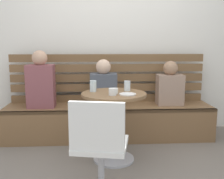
{
  "coord_description": "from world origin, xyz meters",
  "views": [
    {
      "loc": [
        -0.16,
        -2.24,
        1.25
      ],
      "look_at": [
        0.01,
        0.66,
        0.75
      ],
      "focal_mm": 43.18,
      "sensor_mm": 36.0,
      "label": 1
    }
  ],
  "objects_px": {
    "cup_glass_tall": "(93,86)",
    "plate_small": "(128,94)",
    "booth_bench": "(109,122)",
    "white_chair": "(100,148)",
    "cafe_table": "(114,114)",
    "cup_water_clear": "(127,86)",
    "person_adult": "(41,82)",
    "cup_ceramic_white": "(113,92)",
    "cup_espresso_small": "(115,91)",
    "person_child_left": "(103,86)",
    "person_child_middle": "(170,86)"
  },
  "relations": [
    {
      "from": "white_chair",
      "to": "cup_ceramic_white",
      "type": "bearing_deg",
      "value": 78.18
    },
    {
      "from": "person_child_left",
      "to": "cup_ceramic_white",
      "type": "relative_size",
      "value": 7.63
    },
    {
      "from": "booth_bench",
      "to": "white_chair",
      "type": "distance_m",
      "value": 1.53
    },
    {
      "from": "cup_ceramic_white",
      "to": "plate_small",
      "type": "height_order",
      "value": "cup_ceramic_white"
    },
    {
      "from": "person_adult",
      "to": "cup_glass_tall",
      "type": "relative_size",
      "value": 6.05
    },
    {
      "from": "cafe_table",
      "to": "person_child_middle",
      "type": "xyz_separation_m",
      "value": [
        0.79,
        0.72,
        0.18
      ]
    },
    {
      "from": "person_adult",
      "to": "cup_water_clear",
      "type": "xyz_separation_m",
      "value": [
        1.04,
        -0.55,
        0.03
      ]
    },
    {
      "from": "person_child_left",
      "to": "booth_bench",
      "type": "bearing_deg",
      "value": 22.74
    },
    {
      "from": "cup_glass_tall",
      "to": "plate_small",
      "type": "distance_m",
      "value": 0.41
    },
    {
      "from": "booth_bench",
      "to": "white_chair",
      "type": "relative_size",
      "value": 3.18
    },
    {
      "from": "cafe_table",
      "to": "plate_small",
      "type": "height_order",
      "value": "plate_small"
    },
    {
      "from": "white_chair",
      "to": "cup_water_clear",
      "type": "xyz_separation_m",
      "value": [
        0.32,
        0.93,
        0.33
      ]
    },
    {
      "from": "white_chair",
      "to": "person_child_left",
      "type": "height_order",
      "value": "person_child_left"
    },
    {
      "from": "cup_water_clear",
      "to": "plate_small",
      "type": "distance_m",
      "value": 0.23
    },
    {
      "from": "person_adult",
      "to": "person_child_middle",
      "type": "distance_m",
      "value": 1.68
    },
    {
      "from": "person_child_middle",
      "to": "booth_bench",
      "type": "bearing_deg",
      "value": -178.16
    },
    {
      "from": "cup_glass_tall",
      "to": "cup_water_clear",
      "type": "relative_size",
      "value": 1.09
    },
    {
      "from": "cafe_table",
      "to": "plate_small",
      "type": "xyz_separation_m",
      "value": [
        0.13,
        -0.11,
        0.23
      ]
    },
    {
      "from": "cafe_table",
      "to": "cup_glass_tall",
      "type": "distance_m",
      "value": 0.37
    },
    {
      "from": "booth_bench",
      "to": "cup_water_clear",
      "type": "xyz_separation_m",
      "value": [
        0.17,
        -0.57,
        0.57
      ]
    },
    {
      "from": "white_chair",
      "to": "cup_glass_tall",
      "type": "bearing_deg",
      "value": 93.39
    },
    {
      "from": "booth_bench",
      "to": "white_chair",
      "type": "bearing_deg",
      "value": -95.41
    },
    {
      "from": "person_child_left",
      "to": "plate_small",
      "type": "height_order",
      "value": "person_child_left"
    },
    {
      "from": "cup_glass_tall",
      "to": "cup_espresso_small",
      "type": "height_order",
      "value": "cup_glass_tall"
    },
    {
      "from": "person_adult",
      "to": "cup_espresso_small",
      "type": "bearing_deg",
      "value": -37.6
    },
    {
      "from": "cafe_table",
      "to": "plate_small",
      "type": "distance_m",
      "value": 0.28
    },
    {
      "from": "person_adult",
      "to": "cup_ceramic_white",
      "type": "bearing_deg",
      "value": -42.1
    },
    {
      "from": "person_child_left",
      "to": "cup_water_clear",
      "type": "relative_size",
      "value": 5.55
    },
    {
      "from": "cafe_table",
      "to": "cup_water_clear",
      "type": "xyz_separation_m",
      "value": [
        0.15,
        0.12,
        0.28
      ]
    },
    {
      "from": "booth_bench",
      "to": "cup_espresso_small",
      "type": "height_order",
      "value": "cup_espresso_small"
    },
    {
      "from": "person_child_middle",
      "to": "cup_water_clear",
      "type": "height_order",
      "value": "person_child_middle"
    },
    {
      "from": "person_adult",
      "to": "cup_glass_tall",
      "type": "xyz_separation_m",
      "value": [
        0.67,
        -0.57,
        0.04
      ]
    },
    {
      "from": "booth_bench",
      "to": "cup_glass_tall",
      "type": "distance_m",
      "value": 0.86
    },
    {
      "from": "cup_espresso_small",
      "to": "plate_small",
      "type": "xyz_separation_m",
      "value": [
        0.12,
        -0.08,
        -0.02
      ]
    },
    {
      "from": "cup_espresso_small",
      "to": "cafe_table",
      "type": "bearing_deg",
      "value": 118.33
    },
    {
      "from": "cafe_table",
      "to": "cup_glass_tall",
      "type": "bearing_deg",
      "value": 156.6
    },
    {
      "from": "cafe_table",
      "to": "person_child_left",
      "type": "distance_m",
      "value": 0.7
    },
    {
      "from": "cup_glass_tall",
      "to": "plate_small",
      "type": "bearing_deg",
      "value": -30.11
    },
    {
      "from": "white_chair",
      "to": "person_child_middle",
      "type": "xyz_separation_m",
      "value": [
        0.96,
        1.53,
        0.23
      ]
    },
    {
      "from": "person_child_left",
      "to": "cup_water_clear",
      "type": "xyz_separation_m",
      "value": [
        0.24,
        -0.55,
        0.09
      ]
    },
    {
      "from": "plate_small",
      "to": "cup_water_clear",
      "type": "bearing_deg",
      "value": 84.59
    },
    {
      "from": "white_chair",
      "to": "cup_glass_tall",
      "type": "distance_m",
      "value": 0.97
    },
    {
      "from": "booth_bench",
      "to": "plate_small",
      "type": "distance_m",
      "value": 0.97
    },
    {
      "from": "cup_water_clear",
      "to": "cafe_table",
      "type": "bearing_deg",
      "value": -142.43
    },
    {
      "from": "cup_water_clear",
      "to": "cup_espresso_small",
      "type": "bearing_deg",
      "value": -133.59
    },
    {
      "from": "cafe_table",
      "to": "person_child_left",
      "type": "bearing_deg",
      "value": 97.68
    },
    {
      "from": "cup_glass_tall",
      "to": "cup_water_clear",
      "type": "bearing_deg",
      "value": 3.88
    },
    {
      "from": "person_child_left",
      "to": "cup_water_clear",
      "type": "height_order",
      "value": "person_child_left"
    },
    {
      "from": "cafe_table",
      "to": "cup_ceramic_white",
      "type": "height_order",
      "value": "cup_ceramic_white"
    },
    {
      "from": "booth_bench",
      "to": "cafe_table",
      "type": "xyz_separation_m",
      "value": [
        0.02,
        -0.69,
        0.3
      ]
    }
  ]
}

